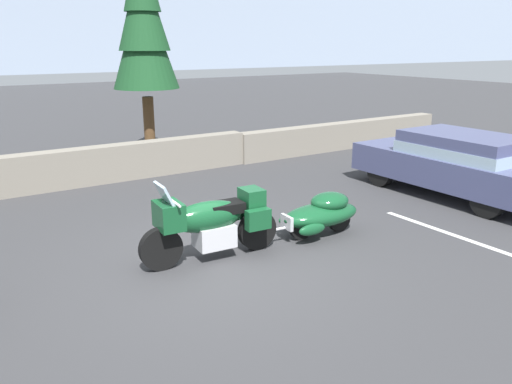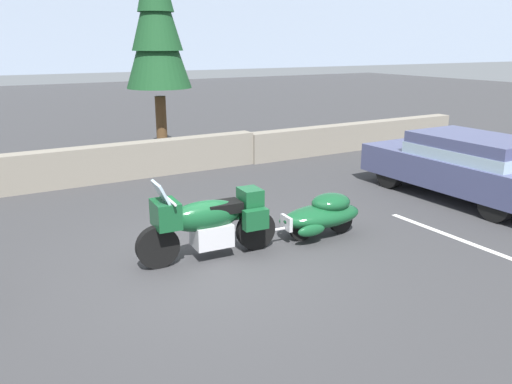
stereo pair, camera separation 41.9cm
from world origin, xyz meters
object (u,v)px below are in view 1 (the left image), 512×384
at_px(car_shaped_trailer, 321,213).
at_px(sedan_at_right_edge, 457,162).
at_px(pine_tree_tall, 143,19).
at_px(touring_motorcycle, 210,221).

xyz_separation_m(car_shaped_trailer, sedan_at_right_edge, (4.11, 0.27, 0.36)).
relative_size(car_shaped_trailer, pine_tree_tall, 0.35).
bearing_deg(sedan_at_right_edge, car_shaped_trailer, -176.30).
relative_size(touring_motorcycle, car_shaped_trailer, 1.04).
height_order(car_shaped_trailer, sedan_at_right_edge, sedan_at_right_edge).
bearing_deg(sedan_at_right_edge, touring_motorcycle, -179.00).
relative_size(touring_motorcycle, pine_tree_tall, 0.37).
height_order(touring_motorcycle, pine_tree_tall, pine_tree_tall).
bearing_deg(car_shaped_trailer, touring_motorcycle, 175.78).
xyz_separation_m(touring_motorcycle, car_shaped_trailer, (2.13, -0.16, -0.21)).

